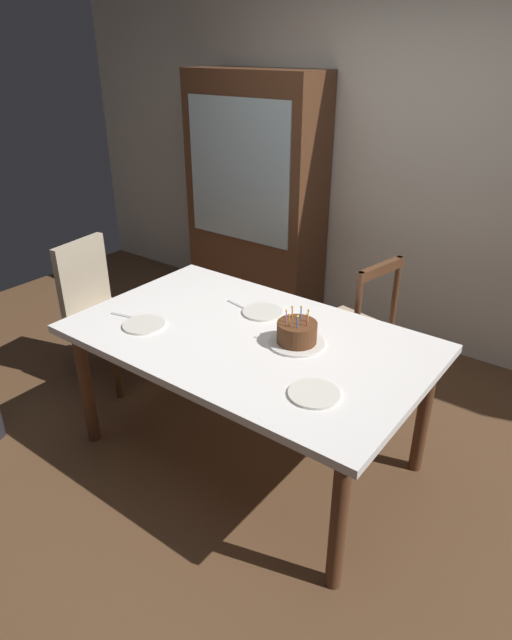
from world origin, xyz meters
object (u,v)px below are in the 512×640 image
Objects in this scene: dining_table at (248,348)px; chair_spindle_back at (351,331)px; plate_near_celebrant at (144,325)px; plate_far_side at (263,312)px; birthday_cake at (297,334)px; chair_upholstered at (99,305)px; china_cabinet at (256,198)px; plate_near_guest at (314,394)px.

chair_spindle_back is at bearing 80.36° from dining_table.
plate_far_side is (0.40, 0.49, 0.00)m from plate_near_celebrant.
dining_table is 0.28m from birthday_cake.
plate_near_celebrant is at bearing -20.99° from chair_upholstered.
chair_upholstered reaches higher than birthday_cake.
plate_near_guest is at bearing -47.30° from china_cabinet.
chair_upholstered is (-1.20, -0.19, -0.23)m from plate_far_side.
birthday_cake is 0.87m from chair_spindle_back.
plate_near_guest is 1.21m from chair_spindle_back.
plate_near_celebrant is at bearing -129.40° from plate_far_side.
chair_upholstered is (-1.53, -0.01, -0.27)m from birthday_cake.
chair_spindle_back is 1.64m from chair_upholstered.
dining_table is at bearing -2.60° from chair_upholstered.
china_cabinet is (-1.37, 1.48, 0.15)m from birthday_cake.
china_cabinet is at bearing 83.94° from chair_upholstered.
dining_table is 8.15× the size of plate_near_guest.
birthday_cake is at bearing 23.40° from plate_near_celebrant.
plate_near_celebrant is at bearing -156.60° from birthday_cake.
plate_far_side is at bearing 110.06° from dining_table.
chair_upholstered is (-1.43, -0.80, 0.07)m from chair_spindle_back.
china_cabinet is (-1.27, 0.70, 0.49)m from chair_spindle_back.
birthday_cake reaches higher than plate_near_guest.
plate_near_guest is at bearing -70.48° from chair_spindle_back.
dining_table is at bearing -69.94° from plate_far_side.
plate_near_celebrant and plate_far_side have the same top height.
plate_far_side is 0.12× the size of china_cabinet.
china_cabinet is at bearing 151.24° from chair_spindle_back.
china_cabinet is (-1.13, 1.56, 0.28)m from dining_table.
plate_near_guest is (1.03, 0.00, 0.00)m from plate_near_celebrant.
birthday_cake is 0.29× the size of chair_upholstered.
birthday_cake is 1.55m from chair_upholstered.
china_cabinet reaches higher than birthday_cake.
china_cabinet is (0.16, 1.50, 0.42)m from chair_upholstered.
china_cabinet reaches higher than chair_spindle_back.
chair_upholstered is (-1.82, 0.30, -0.23)m from plate_near_guest.
chair_spindle_back and chair_upholstered have the same top height.
plate_near_celebrant reaches higher than dining_table.
plate_near_guest is 0.12× the size of china_cabinet.
plate_near_guest is (0.63, -0.49, 0.00)m from plate_far_side.
dining_table is 0.27m from plate_far_side.
chair_upholstered reaches higher than dining_table.
chair_spindle_back is at bearing 69.01° from plate_far_side.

